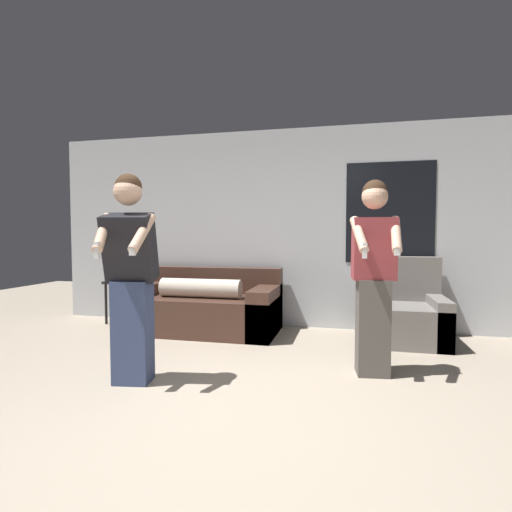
% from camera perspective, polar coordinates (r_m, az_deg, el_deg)
% --- Properties ---
extents(ground_plane, '(14.00, 14.00, 0.00)m').
position_cam_1_polar(ground_plane, '(2.84, -5.07, -23.25)').
color(ground_plane, tan).
extents(wall_back, '(6.85, 0.07, 2.70)m').
position_cam_1_polar(wall_back, '(5.51, 4.93, 3.96)').
color(wall_back, silver).
rests_on(wall_back, ground_plane).
extents(couch, '(1.91, 0.99, 0.81)m').
position_cam_1_polar(couch, '(5.33, -7.28, -7.34)').
color(couch, '#472D23').
rests_on(couch, ground_plane).
extents(armchair, '(0.86, 0.89, 0.99)m').
position_cam_1_polar(armchair, '(5.11, 20.60, -7.86)').
color(armchair, slate).
rests_on(armchair, ground_plane).
extents(side_table, '(0.43, 0.46, 0.76)m').
position_cam_1_polar(side_table, '(6.10, -18.30, -4.18)').
color(side_table, black).
rests_on(side_table, ground_plane).
extents(person_left, '(0.46, 0.55, 1.77)m').
position_cam_1_polar(person_left, '(3.51, -17.47, -2.75)').
color(person_left, '#384770').
rests_on(person_left, ground_plane).
extents(person_right, '(0.44, 0.49, 1.75)m').
position_cam_1_polar(person_right, '(3.71, 16.46, -2.46)').
color(person_right, '#56514C').
rests_on(person_right, ground_plane).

